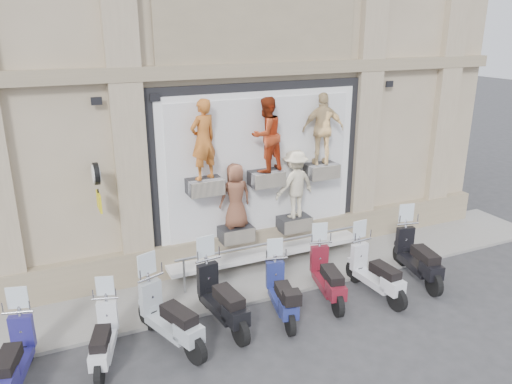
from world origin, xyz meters
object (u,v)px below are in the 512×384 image
Objects in this scene: clock_sign_bracket at (97,180)px; scooter_c at (169,306)px; scooter_f at (328,267)px; scooter_e at (282,284)px; scooter_h at (419,247)px; scooter_a at (12,347)px; guard_rail at (276,258)px; scooter_d at (221,288)px; scooter_g at (376,263)px; scooter_b at (103,328)px.

clock_sign_bracket is 3.00m from scooter_c.
scooter_f is (4.43, -1.92, -2.02)m from clock_sign_bracket.
clock_sign_bracket reaches higher than scooter_e.
scooter_h is (2.42, -0.14, 0.06)m from scooter_f.
scooter_h is (6.85, -2.06, -1.96)m from clock_sign_bracket.
guard_rail is at bearing 31.57° from scooter_a.
scooter_h is (2.95, -1.59, 0.38)m from guard_rail.
scooter_d is at bearing -170.34° from scooter_h.
scooter_d reaches higher than scooter_e.
scooter_g is (3.55, -0.32, -0.06)m from scooter_d.
scooter_d is 4.91m from scooter_h.
scooter_b is at bearing -164.10° from scooter_f.
scooter_f is at bearing -16.22° from scooter_c.
scooter_c is at bearing 175.37° from scooter_g.
guard_rail is 2.41× the size of scooter_d.
guard_rail is 2.61× the size of scooter_f.
clock_sign_bracket is 5.23m from scooter_f.
guard_rail is at bearing 128.81° from scooter_g.
scooter_c is 1.07× the size of scooter_g.
scooter_d is at bearing -166.89° from scooter_f.
scooter_a is 3.80m from scooter_d.
scooter_b is at bearing 175.84° from scooter_g.
clock_sign_bracket is 7.42m from scooter_h.
scooter_e is at bearing -113.20° from guard_rail.
scooter_f is (0.53, -1.45, 0.32)m from guard_rail.
scooter_a is 0.91× the size of scooter_d.
scooter_c reaches higher than scooter_g.
scooter_d is 1.08× the size of scooter_g.
scooter_d is at bearing 171.55° from scooter_g.
scooter_b is at bearing 161.43° from scooter_c.
clock_sign_bracket is 0.58× the size of scooter_b.
scooter_d reaches higher than scooter_f.
scooter_c reaches higher than guard_rail.
scooter_f is at bearing 160.18° from scooter_g.
scooter_g is (2.31, -0.11, 0.04)m from scooter_e.
clock_sign_bracket is at bearing 96.75° from scooter_b.
scooter_f is at bearing 19.88° from scooter_b.
scooter_h is (1.35, 0.18, 0.05)m from scooter_g.
scooter_c reaches higher than scooter_b.
scooter_g is at bearing -22.13° from clock_sign_bracket.
scooter_e is (3.19, -2.12, -2.05)m from clock_sign_bracket.
clock_sign_bracket is at bearing 91.60° from scooter_c.
scooter_e is 0.95× the size of scooter_g.
scooter_d reaches higher than scooter_c.
scooter_f is 0.93× the size of scooter_h.
scooter_e is (3.59, 0.03, 0.04)m from scooter_b.
scooter_e is 3.66m from scooter_h.
guard_rail is 4.96× the size of clock_sign_bracket.
scooter_b is 0.84× the size of scooter_d.
guard_rail is at bearing -6.84° from clock_sign_bracket.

